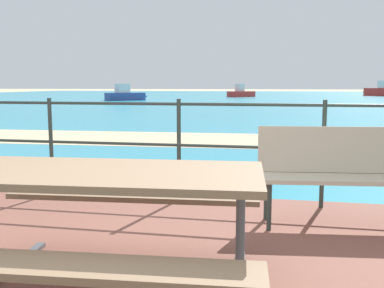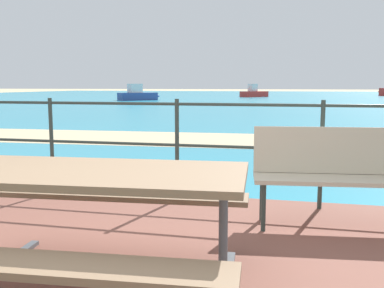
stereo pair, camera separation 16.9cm
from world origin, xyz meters
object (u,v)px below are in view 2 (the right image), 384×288
at_px(boat_near, 138,95).
at_px(boat_mid, 254,93).
at_px(picnic_table, 89,199).
at_px(park_bench, 358,168).

bearing_deg(boat_near, boat_mid, 10.19).
bearing_deg(boat_mid, picnic_table, -136.52).
xyz_separation_m(park_bench, boat_mid, (-4.44, 42.58, -0.17)).
distance_m(park_bench, boat_near, 33.21).
bearing_deg(boat_near, picnic_table, -114.78).
distance_m(park_bench, boat_mid, 42.82).
relative_size(picnic_table, boat_near, 0.58).
distance_m(picnic_table, boat_near, 34.21).
bearing_deg(boat_mid, boat_near, -175.68).
height_order(picnic_table, boat_mid, boat_mid).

